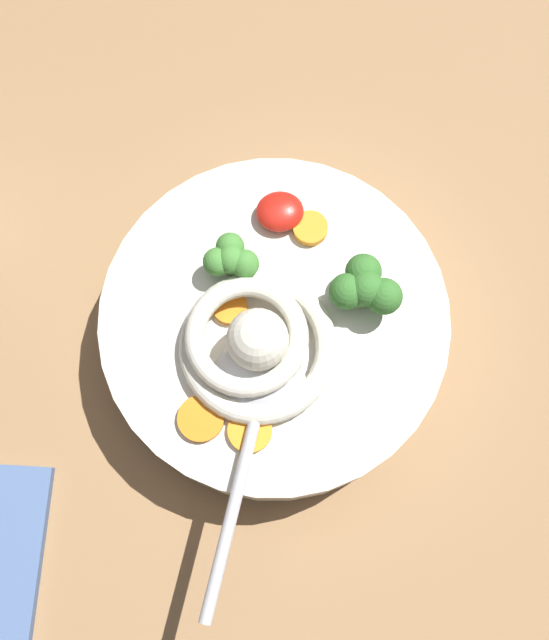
% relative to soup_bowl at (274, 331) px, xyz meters
% --- Properties ---
extents(table_slab, '(1.30, 1.30, 0.04)m').
position_rel_soup_bowl_xyz_m(table_slab, '(0.03, -0.00, -0.05)').
color(table_slab, '#936D47').
rests_on(table_slab, ground).
extents(soup_bowl, '(0.23, 0.23, 0.06)m').
position_rel_soup_bowl_xyz_m(soup_bowl, '(0.00, 0.00, 0.00)').
color(soup_bowl, silver).
rests_on(soup_bowl, table_slab).
extents(noodle_pile, '(0.11, 0.11, 0.04)m').
position_rel_soup_bowl_xyz_m(noodle_pile, '(0.01, 0.02, 0.04)').
color(noodle_pile, silver).
rests_on(noodle_pile, soup_bowl).
extents(soup_spoon, '(0.09, 0.17, 0.02)m').
position_rel_soup_bowl_xyz_m(soup_spoon, '(0.02, 0.05, 0.04)').
color(soup_spoon, '#B7B7BC').
rests_on(soup_spoon, soup_bowl).
extents(chili_sauce_dollop, '(0.03, 0.03, 0.01)m').
position_rel_soup_bowl_xyz_m(chili_sauce_dollop, '(-0.01, -0.07, 0.04)').
color(chili_sauce_dollop, red).
rests_on(chili_sauce_dollop, soup_bowl).
extents(broccoli_floret_far, '(0.04, 0.03, 0.03)m').
position_rel_soup_bowl_xyz_m(broccoli_floret_far, '(0.02, -0.04, 0.05)').
color(broccoli_floret_far, '#7A9E60').
rests_on(broccoli_floret_far, soup_bowl).
extents(broccoli_floret_beside_noodles, '(0.05, 0.04, 0.04)m').
position_rel_soup_bowl_xyz_m(broccoli_floret_beside_noodles, '(-0.06, -0.01, 0.05)').
color(broccoli_floret_beside_noodles, '#7A9E60').
rests_on(broccoli_floret_beside_noodles, soup_bowl).
extents(carrot_slice_extra_a, '(0.03, 0.03, 0.01)m').
position_rel_soup_bowl_xyz_m(carrot_slice_extra_a, '(0.05, 0.06, 0.03)').
color(carrot_slice_extra_a, orange).
rests_on(carrot_slice_extra_a, soup_bowl).
extents(carrot_slice_near_spoon, '(0.02, 0.02, 0.01)m').
position_rel_soup_bowl_xyz_m(carrot_slice_near_spoon, '(0.03, -0.01, 0.03)').
color(carrot_slice_near_spoon, orange).
rests_on(carrot_slice_near_spoon, soup_bowl).
extents(carrot_slice_beside_chili, '(0.03, 0.03, 0.01)m').
position_rel_soup_bowl_xyz_m(carrot_slice_beside_chili, '(0.02, 0.07, 0.03)').
color(carrot_slice_beside_chili, orange).
rests_on(carrot_slice_beside_chili, soup_bowl).
extents(carrot_slice_left, '(0.02, 0.02, 0.01)m').
position_rel_soup_bowl_xyz_m(carrot_slice_left, '(-0.03, -0.06, 0.03)').
color(carrot_slice_left, orange).
rests_on(carrot_slice_left, soup_bowl).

